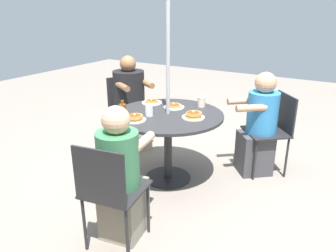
{
  "coord_description": "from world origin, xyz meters",
  "views": [
    {
      "loc": [
        -1.62,
        2.69,
        1.77
      ],
      "look_at": [
        0.0,
        0.0,
        0.6
      ],
      "focal_mm": 35.0,
      "sensor_mm": 36.0,
      "label": 1
    }
  ],
  "objects_px": {
    "coffee_cup": "(201,102)",
    "patio_chair_north": "(273,127)",
    "pancake_plate_c": "(193,115)",
    "patio_chair_east": "(126,105)",
    "pancake_plate_a": "(134,118)",
    "patio_chair_south": "(110,189)",
    "diner_south": "(121,179)",
    "pancake_plate_d": "(152,102)",
    "patio_table": "(168,124)",
    "diner_east": "(131,107)",
    "pancake_plate_b": "(174,106)",
    "diner_north": "(259,128)",
    "drinking_glass_a": "(149,110)",
    "syrup_bottle": "(123,108)"
  },
  "relations": [
    {
      "from": "syrup_bottle",
      "to": "pancake_plate_c",
      "type": "bearing_deg",
      "value": -161.83
    },
    {
      "from": "diner_east",
      "to": "pancake_plate_b",
      "type": "relative_size",
      "value": 5.35
    },
    {
      "from": "patio_chair_east",
      "to": "pancake_plate_d",
      "type": "distance_m",
      "value": 0.78
    },
    {
      "from": "diner_east",
      "to": "pancake_plate_b",
      "type": "xyz_separation_m",
      "value": [
        -0.81,
        0.29,
        0.22
      ]
    },
    {
      "from": "diner_north",
      "to": "drinking_glass_a",
      "type": "height_order",
      "value": "diner_north"
    },
    {
      "from": "patio_chair_north",
      "to": "diner_north",
      "type": "distance_m",
      "value": 0.17
    },
    {
      "from": "diner_south",
      "to": "diner_north",
      "type": "bearing_deg",
      "value": 60.27
    },
    {
      "from": "coffee_cup",
      "to": "patio_chair_north",
      "type": "bearing_deg",
      "value": -152.86
    },
    {
      "from": "patio_table",
      "to": "diner_south",
      "type": "bearing_deg",
      "value": 99.66
    },
    {
      "from": "patio_table",
      "to": "patio_chair_east",
      "type": "bearing_deg",
      "value": -29.96
    },
    {
      "from": "diner_south",
      "to": "diner_east",
      "type": "bearing_deg",
      "value": 115.15
    },
    {
      "from": "patio_table",
      "to": "diner_east",
      "type": "bearing_deg",
      "value": -29.96
    },
    {
      "from": "patio_chair_south",
      "to": "coffee_cup",
      "type": "distance_m",
      "value": 1.55
    },
    {
      "from": "patio_chair_north",
      "to": "diner_east",
      "type": "relative_size",
      "value": 0.74
    },
    {
      "from": "patio_chair_north",
      "to": "pancake_plate_c",
      "type": "distance_m",
      "value": 0.98
    },
    {
      "from": "pancake_plate_c",
      "to": "coffee_cup",
      "type": "xyz_separation_m",
      "value": [
        0.1,
        -0.38,
        0.03
      ]
    },
    {
      "from": "patio_table",
      "to": "pancake_plate_d",
      "type": "height_order",
      "value": "pancake_plate_d"
    },
    {
      "from": "patio_table",
      "to": "pancake_plate_a",
      "type": "distance_m",
      "value": 0.4
    },
    {
      "from": "coffee_cup",
      "to": "syrup_bottle",
      "type": "bearing_deg",
      "value": 45.6
    },
    {
      "from": "patio_chair_south",
      "to": "pancake_plate_c",
      "type": "distance_m",
      "value": 1.18
    },
    {
      "from": "diner_south",
      "to": "coffee_cup",
      "type": "distance_m",
      "value": 1.39
    },
    {
      "from": "diner_east",
      "to": "pancake_plate_b",
      "type": "bearing_deg",
      "value": 100.26
    },
    {
      "from": "coffee_cup",
      "to": "pancake_plate_d",
      "type": "bearing_deg",
      "value": 17.53
    },
    {
      "from": "pancake_plate_c",
      "to": "coffee_cup",
      "type": "height_order",
      "value": "coffee_cup"
    },
    {
      "from": "diner_east",
      "to": "diner_south",
      "type": "distance_m",
      "value": 1.79
    },
    {
      "from": "pancake_plate_a",
      "to": "drinking_glass_a",
      "type": "bearing_deg",
      "value": -103.69
    },
    {
      "from": "pancake_plate_b",
      "to": "pancake_plate_c",
      "type": "bearing_deg",
      "value": 149.57
    },
    {
      "from": "pancake_plate_b",
      "to": "pancake_plate_c",
      "type": "distance_m",
      "value": 0.38
    },
    {
      "from": "diner_south",
      "to": "syrup_bottle",
      "type": "xyz_separation_m",
      "value": [
        0.57,
        -0.76,
        0.28
      ]
    },
    {
      "from": "patio_chair_east",
      "to": "diner_east",
      "type": "distance_m",
      "value": 0.17
    },
    {
      "from": "patio_table",
      "to": "drinking_glass_a",
      "type": "xyz_separation_m",
      "value": [
        0.12,
        0.16,
        0.17
      ]
    },
    {
      "from": "patio_table",
      "to": "coffee_cup",
      "type": "distance_m",
      "value": 0.46
    },
    {
      "from": "patio_chair_east",
      "to": "patio_chair_south",
      "type": "xyz_separation_m",
      "value": [
        -1.2,
        1.72,
        0.0
      ]
    },
    {
      "from": "diner_north",
      "to": "pancake_plate_d",
      "type": "bearing_deg",
      "value": 70.59
    },
    {
      "from": "patio_chair_north",
      "to": "drinking_glass_a",
      "type": "height_order",
      "value": "patio_chair_north"
    },
    {
      "from": "pancake_plate_a",
      "to": "pancake_plate_b",
      "type": "xyz_separation_m",
      "value": [
        -0.12,
        -0.55,
        -0.01
      ]
    },
    {
      "from": "pancake_plate_b",
      "to": "pancake_plate_a",
      "type": "bearing_deg",
      "value": 78.0
    },
    {
      "from": "diner_south",
      "to": "pancake_plate_d",
      "type": "relative_size",
      "value": 4.97
    },
    {
      "from": "pancake_plate_a",
      "to": "pancake_plate_d",
      "type": "bearing_deg",
      "value": -72.47
    },
    {
      "from": "patio_chair_north",
      "to": "patio_chair_east",
      "type": "height_order",
      "value": "same"
    },
    {
      "from": "patio_chair_north",
      "to": "syrup_bottle",
      "type": "bearing_deg",
      "value": 86.51
    },
    {
      "from": "patio_chair_east",
      "to": "pancake_plate_a",
      "type": "bearing_deg",
      "value": 72.26
    },
    {
      "from": "drinking_glass_a",
      "to": "pancake_plate_d",
      "type": "bearing_deg",
      "value": -59.59
    },
    {
      "from": "patio_chair_north",
      "to": "drinking_glass_a",
      "type": "bearing_deg",
      "value": 91.82
    },
    {
      "from": "patio_chair_south",
      "to": "pancake_plate_b",
      "type": "relative_size",
      "value": 3.96
    },
    {
      "from": "diner_north",
      "to": "coffee_cup",
      "type": "distance_m",
      "value": 0.68
    },
    {
      "from": "coffee_cup",
      "to": "pancake_plate_c",
      "type": "bearing_deg",
      "value": 104.37
    },
    {
      "from": "diner_south",
      "to": "pancake_plate_c",
      "type": "height_order",
      "value": "diner_south"
    },
    {
      "from": "patio_table",
      "to": "diner_east",
      "type": "xyz_separation_m",
      "value": [
        0.86,
        -0.49,
        -0.09
      ]
    },
    {
      "from": "patio_table",
      "to": "pancake_plate_d",
      "type": "relative_size",
      "value": 5.06
    }
  ]
}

